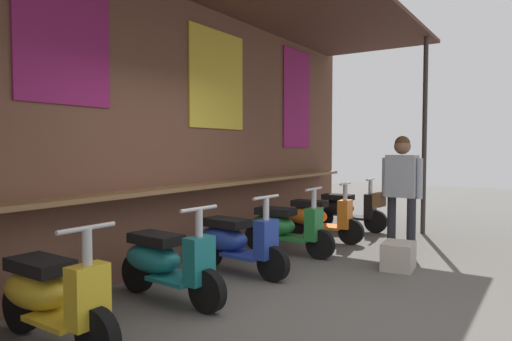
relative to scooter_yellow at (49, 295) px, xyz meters
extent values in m
plane|color=#56544F|center=(1.78, -1.08, -0.39)|extent=(29.92, 29.92, 0.00)
cube|color=brown|center=(1.78, 0.94, 1.37)|extent=(10.69, 0.25, 3.51)
cube|color=brown|center=(1.78, 0.64, 0.63)|extent=(9.62, 0.36, 0.05)
cube|color=#841E56|center=(0.72, 0.80, 2.28)|extent=(1.04, 0.02, 1.47)
cube|color=gold|center=(3.12, 0.80, 2.08)|extent=(1.20, 0.02, 1.37)
cube|color=#841E56|center=(5.50, 0.80, 2.01)|extent=(1.01, 0.02, 1.78)
cylinder|color=#332D28|center=(6.26, -1.30, 1.34)|extent=(0.08, 0.08, 3.45)
ellipsoid|color=gold|center=(0.00, 0.17, 0.01)|extent=(0.39, 0.71, 0.30)
cube|color=black|center=(0.00, 0.12, 0.21)|extent=(0.31, 0.56, 0.10)
cube|color=gold|center=(0.00, -0.18, -0.14)|extent=(0.39, 0.51, 0.04)
cube|color=gold|center=(-0.01, -0.48, 0.08)|extent=(0.28, 0.17, 0.44)
cylinder|color=#B7B7BC|center=(-0.01, -0.48, 0.21)|extent=(0.07, 0.07, 0.70)
cylinder|color=#B7B7BC|center=(-0.01, -0.48, 0.56)|extent=(0.46, 0.05, 0.04)
cylinder|color=black|center=(-0.01, -0.58, -0.19)|extent=(0.11, 0.40, 0.40)
cylinder|color=black|center=(0.01, 0.42, -0.19)|extent=(0.11, 0.40, 0.40)
ellipsoid|color=#197075|center=(1.24, 0.17, 0.01)|extent=(0.43, 0.72, 0.30)
cube|color=black|center=(1.24, 0.12, 0.21)|extent=(0.34, 0.57, 0.10)
cube|color=#197075|center=(1.22, -0.18, -0.14)|extent=(0.41, 0.52, 0.04)
cube|color=#197075|center=(1.19, -0.48, 0.08)|extent=(0.29, 0.18, 0.44)
cylinder|color=#B7B7BC|center=(1.19, -0.48, 0.21)|extent=(0.07, 0.07, 0.70)
cylinder|color=#B7B7BC|center=(1.19, -0.48, 0.56)|extent=(0.46, 0.07, 0.04)
cylinder|color=black|center=(1.19, -0.58, -0.19)|extent=(0.13, 0.41, 0.40)
cylinder|color=black|center=(1.26, 0.42, -0.19)|extent=(0.13, 0.41, 0.40)
ellipsoid|color=#233D9E|center=(2.41, 0.17, 0.01)|extent=(0.43, 0.73, 0.30)
cube|color=black|center=(2.41, 0.12, 0.21)|extent=(0.34, 0.57, 0.10)
cube|color=#233D9E|center=(2.38, -0.18, -0.14)|extent=(0.42, 0.53, 0.04)
cube|color=#233D9E|center=(2.36, -0.48, 0.08)|extent=(0.29, 0.18, 0.44)
cylinder|color=#B7B7BC|center=(2.36, -0.48, 0.21)|extent=(0.07, 0.07, 0.70)
cylinder|color=#B7B7BC|center=(2.36, -0.48, 0.56)|extent=(0.46, 0.07, 0.04)
cylinder|color=black|center=(2.36, -0.58, -0.19)|extent=(0.13, 0.41, 0.40)
cylinder|color=black|center=(2.43, 0.42, -0.19)|extent=(0.13, 0.41, 0.40)
ellipsoid|color=#237533|center=(3.58, 0.17, 0.01)|extent=(0.39, 0.71, 0.30)
cube|color=black|center=(3.58, 0.12, 0.21)|extent=(0.31, 0.55, 0.10)
cube|color=#237533|center=(3.59, -0.18, -0.14)|extent=(0.39, 0.51, 0.04)
cube|color=#237533|center=(3.59, -0.48, 0.08)|extent=(0.28, 0.16, 0.44)
cylinder|color=#B7B7BC|center=(3.59, -0.48, 0.21)|extent=(0.07, 0.07, 0.70)
cylinder|color=#B7B7BC|center=(3.59, -0.48, 0.56)|extent=(0.46, 0.04, 0.04)
cylinder|color=black|center=(3.59, -0.58, -0.19)|extent=(0.11, 0.40, 0.40)
cylinder|color=black|center=(3.58, 0.42, -0.19)|extent=(0.11, 0.40, 0.40)
ellipsoid|color=orange|center=(4.66, 0.17, 0.01)|extent=(0.42, 0.72, 0.30)
cube|color=black|center=(4.66, 0.12, 0.21)|extent=(0.33, 0.57, 0.10)
cube|color=orange|center=(4.68, -0.18, -0.14)|extent=(0.41, 0.52, 0.04)
cube|color=orange|center=(4.70, -0.48, 0.08)|extent=(0.29, 0.18, 0.44)
cylinder|color=#B7B7BC|center=(4.70, -0.48, 0.21)|extent=(0.07, 0.07, 0.70)
cylinder|color=#B7B7BC|center=(4.70, -0.48, 0.56)|extent=(0.46, 0.07, 0.04)
cylinder|color=black|center=(4.70, -0.58, -0.19)|extent=(0.13, 0.41, 0.40)
cylinder|color=black|center=(4.64, 0.42, -0.19)|extent=(0.13, 0.41, 0.40)
ellipsoid|color=black|center=(5.82, 0.17, 0.01)|extent=(0.43, 0.72, 0.30)
cube|color=black|center=(5.83, 0.12, 0.21)|extent=(0.34, 0.57, 0.10)
cube|color=black|center=(5.85, -0.18, -0.14)|extent=(0.41, 0.52, 0.04)
cube|color=black|center=(5.87, -0.48, 0.08)|extent=(0.29, 0.18, 0.44)
cylinder|color=#B7B7BC|center=(5.87, -0.48, 0.21)|extent=(0.07, 0.07, 0.70)
cylinder|color=#B7B7BC|center=(5.87, -0.48, 0.56)|extent=(0.46, 0.07, 0.04)
cylinder|color=black|center=(5.87, -0.58, -0.19)|extent=(0.13, 0.41, 0.40)
cylinder|color=black|center=(5.81, 0.42, -0.19)|extent=(0.13, 0.41, 0.40)
cylinder|color=#232328|center=(4.32, -1.59, 0.02)|extent=(0.12, 0.12, 0.82)
cylinder|color=#232328|center=(4.43, -1.29, 0.02)|extent=(0.12, 0.12, 0.82)
cube|color=#999EA8|center=(4.38, -1.44, 0.73)|extent=(0.24, 0.43, 0.58)
sphere|color=brown|center=(4.38, -1.44, 1.14)|extent=(0.22, 0.22, 0.22)
sphere|color=#472D19|center=(4.38, -1.44, 1.18)|extent=(0.21, 0.21, 0.21)
cylinder|color=#999EA8|center=(4.35, -1.69, 0.70)|extent=(0.08, 0.08, 0.55)
cylinder|color=#999EA8|center=(4.40, -1.20, 0.70)|extent=(0.08, 0.08, 0.55)
cube|color=brown|center=(4.39, -1.12, 0.38)|extent=(0.27, 0.12, 0.20)
cube|color=#B2A899|center=(3.65, -1.62, -0.22)|extent=(0.48, 0.40, 0.34)
camera|label=1|loc=(-2.01, -3.21, 1.13)|focal=32.11mm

